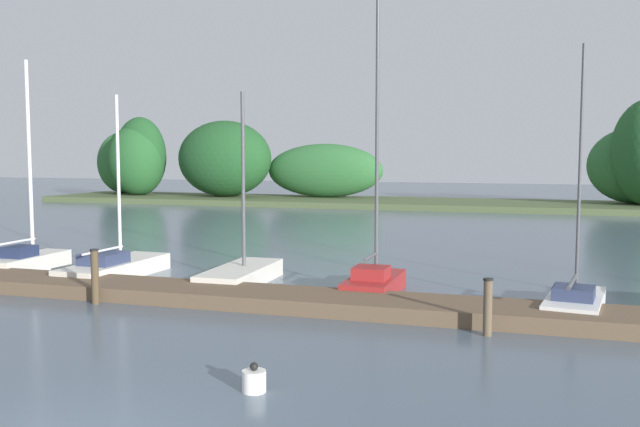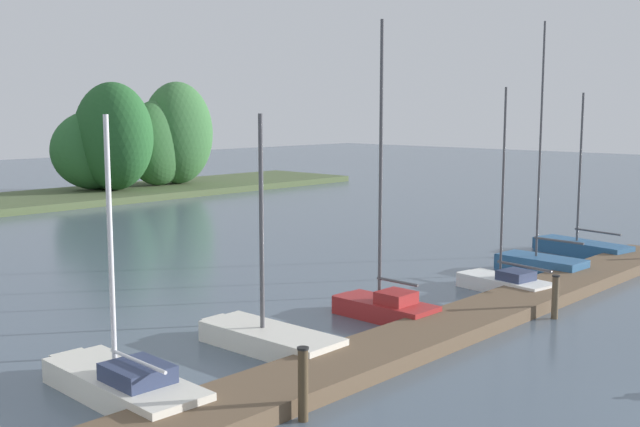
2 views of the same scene
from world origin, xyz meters
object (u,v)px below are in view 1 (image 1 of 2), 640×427
sailboat_2 (117,266)px  mooring_piling_2 (488,307)px  mooring_piling_1 (95,276)px  channel_buoy_0 (254,380)px  sailboat_5 (575,300)px  sailboat_4 (375,279)px  sailboat_1 (30,257)px  sailboat_3 (243,273)px

sailboat_2 → mooring_piling_2: sailboat_2 is taller
mooring_piling_1 → channel_buoy_0: (6.05, -4.53, -0.50)m
sailboat_2 → sailboat_5: bearing=-92.4°
sailboat_2 → sailboat_4: size_ratio=0.70×
sailboat_1 → mooring_piling_1: sailboat_1 is taller
sailboat_2 → sailboat_5: 12.68m
channel_buoy_0 → mooring_piling_1: bearing=143.2°
sailboat_3 → mooring_piling_2: 7.82m
channel_buoy_0 → sailboat_2: bearing=134.4°
sailboat_1 → channel_buoy_0: size_ratio=14.08×
sailboat_5 → channel_buoy_0: 8.51m
sailboat_1 → sailboat_2: sailboat_1 is taller
sailboat_4 → mooring_piling_2: size_ratio=6.60×
mooring_piling_1 → sailboat_3: bearing=56.0°
sailboat_3 → mooring_piling_1: size_ratio=3.99×
sailboat_3 → sailboat_1: bearing=89.7°
sailboat_4 → mooring_piling_2: (3.04, -3.30, 0.18)m
sailboat_2 → mooring_piling_1: bearing=-152.3°
channel_buoy_0 → sailboat_3: bearing=114.8°
sailboat_1 → sailboat_4: (10.98, -0.23, -0.04)m
sailboat_1 → mooring_piling_1: 5.83m
sailboat_2 → mooring_piling_2: bearing=-105.8°
sailboat_2 → sailboat_3: size_ratio=1.00×
channel_buoy_0 → sailboat_4: bearing=88.7°
sailboat_4 → sailboat_5: (4.83, -0.79, -0.10)m
sailboat_3 → channel_buoy_0: sailboat_3 is taller
mooring_piling_2 → sailboat_2: bearing=162.4°
sailboat_1 → sailboat_2: 3.17m
sailboat_3 → mooring_piling_2: size_ratio=4.60×
sailboat_3 → mooring_piling_1: sailboat_3 is taller
sailboat_1 → mooring_piling_1: size_ratio=4.83×
sailboat_5 → mooring_piling_2: sailboat_5 is taller
sailboat_1 → sailboat_2: bearing=-92.6°
sailboat_1 → sailboat_4: bearing=-92.0°
sailboat_4 → sailboat_5: sailboat_4 is taller
mooring_piling_2 → channel_buoy_0: mooring_piling_2 is taller
sailboat_5 → sailboat_3: bearing=91.0°
sailboat_2 → channel_buoy_0: (7.64, -7.80, -0.15)m
sailboat_3 → mooring_piling_2: sailboat_3 is taller
sailboat_4 → sailboat_5: 4.90m
sailboat_5 → channel_buoy_0: bearing=152.4°
sailboat_2 → mooring_piling_1: sailboat_2 is taller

